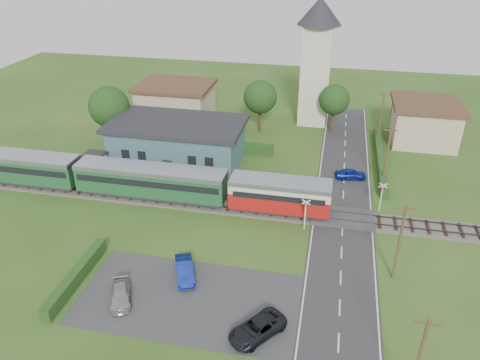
% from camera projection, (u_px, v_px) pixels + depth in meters
% --- Properties ---
extents(ground, '(120.00, 120.00, 0.00)m').
position_uv_depth(ground, '(240.00, 219.00, 46.39)').
color(ground, '#2D4C19').
extents(railway_track, '(76.00, 3.20, 0.49)m').
position_uv_depth(railway_track, '(244.00, 208.00, 48.06)').
color(railway_track, '#4C443D').
rests_on(railway_track, ground).
extents(road, '(6.00, 70.00, 0.05)m').
position_uv_depth(road, '(342.00, 231.00, 44.56)').
color(road, '#28282B').
rests_on(road, ground).
extents(car_park, '(17.00, 9.00, 0.08)m').
position_uv_depth(car_park, '(189.00, 299.00, 36.31)').
color(car_park, '#333335').
rests_on(car_park, ground).
extents(crossing_deck, '(6.20, 3.40, 0.45)m').
position_uv_depth(crossing_deck, '(343.00, 218.00, 46.19)').
color(crossing_deck, '#333335').
rests_on(crossing_deck, ground).
extents(platform, '(30.00, 3.00, 0.45)m').
position_uv_depth(platform, '(163.00, 183.00, 52.59)').
color(platform, gray).
rests_on(platform, ground).
extents(equipment_hut, '(2.30, 2.30, 2.55)m').
position_uv_depth(equipment_hut, '(95.00, 164.00, 53.32)').
color(equipment_hut, beige).
rests_on(equipment_hut, platform).
extents(station_building, '(16.00, 9.00, 5.30)m').
position_uv_depth(station_building, '(178.00, 142.00, 56.41)').
color(station_building, '#415F67').
rests_on(station_building, ground).
extents(train, '(43.20, 2.90, 3.40)m').
position_uv_depth(train, '(123.00, 178.00, 49.47)').
color(train, '#232328').
rests_on(train, ground).
extents(church_tower, '(6.00, 6.00, 17.60)m').
position_uv_depth(church_tower, '(317.00, 53.00, 64.74)').
color(church_tower, beige).
rests_on(church_tower, ground).
extents(house_west, '(10.80, 8.80, 5.50)m').
position_uv_depth(house_west, '(176.00, 102.00, 69.33)').
color(house_west, tan).
rests_on(house_west, ground).
extents(house_east, '(8.80, 8.80, 5.50)m').
position_uv_depth(house_east, '(424.00, 122.00, 62.09)').
color(house_east, tan).
rests_on(house_east, ground).
extents(hedge_carpark, '(0.80, 9.00, 1.20)m').
position_uv_depth(hedge_carpark, '(76.00, 277.00, 37.78)').
color(hedge_carpark, '#193814').
rests_on(hedge_carpark, ground).
extents(hedge_roadside, '(0.80, 18.00, 1.20)m').
position_uv_depth(hedge_roadside, '(380.00, 158.00, 57.30)').
color(hedge_roadside, '#193814').
rests_on(hedge_roadside, ground).
extents(hedge_station, '(22.00, 0.80, 1.30)m').
position_uv_depth(hedge_station, '(190.00, 143.00, 61.26)').
color(hedge_station, '#193814').
rests_on(hedge_station, ground).
extents(tree_a, '(5.20, 5.20, 8.00)m').
position_uv_depth(tree_a, '(109.00, 107.00, 59.54)').
color(tree_a, '#332316').
rests_on(tree_a, ground).
extents(tree_b, '(4.60, 4.60, 7.34)m').
position_uv_depth(tree_b, '(260.00, 97.00, 64.18)').
color(tree_b, '#332316').
rests_on(tree_b, ground).
extents(tree_c, '(4.20, 4.20, 6.78)m').
position_uv_depth(tree_c, '(334.00, 100.00, 64.25)').
color(tree_c, '#332316').
rests_on(tree_c, ground).
extents(utility_pole_b, '(1.40, 0.22, 7.00)m').
position_uv_depth(utility_pole_b, '(400.00, 242.00, 36.92)').
color(utility_pole_b, '#473321').
rests_on(utility_pole_b, ground).
extents(utility_pole_c, '(1.40, 0.22, 7.00)m').
position_uv_depth(utility_pole_c, '(387.00, 156.00, 50.69)').
color(utility_pole_c, '#473321').
rests_on(utility_pole_c, ground).
extents(utility_pole_d, '(1.40, 0.22, 7.00)m').
position_uv_depth(utility_pole_d, '(381.00, 118.00, 61.03)').
color(utility_pole_d, '#473321').
rests_on(utility_pole_d, ground).
extents(crossing_signal_near, '(0.84, 0.28, 3.28)m').
position_uv_depth(crossing_signal_near, '(305.00, 210.00, 43.86)').
color(crossing_signal_near, silver).
rests_on(crossing_signal_near, ground).
extents(crossing_signal_far, '(0.84, 0.28, 3.28)m').
position_uv_depth(crossing_signal_far, '(382.00, 193.00, 46.68)').
color(crossing_signal_far, silver).
rests_on(crossing_signal_far, ground).
extents(streetlamp_west, '(0.30, 0.30, 5.15)m').
position_uv_depth(streetlamp_west, '(117.00, 108.00, 66.18)').
color(streetlamp_west, '#3F3F47').
rests_on(streetlamp_west, ground).
extents(streetlamp_east, '(0.30, 0.30, 5.15)m').
position_uv_depth(streetlamp_east, '(392.00, 110.00, 65.28)').
color(streetlamp_east, '#3F3F47').
rests_on(streetlamp_east, ground).
extents(car_on_road, '(3.67, 2.00, 1.18)m').
position_uv_depth(car_on_road, '(351.00, 174.00, 53.54)').
color(car_on_road, navy).
rests_on(car_on_road, road).
extents(car_park_blue, '(2.78, 4.12, 1.28)m').
position_uv_depth(car_park_blue, '(185.00, 270.00, 38.34)').
color(car_park_blue, navy).
rests_on(car_park_blue, car_park).
extents(car_park_silver, '(2.84, 3.91, 1.05)m').
position_uv_depth(car_park_silver, '(120.00, 295.00, 35.92)').
color(car_park_silver, '#9A9A9A').
rests_on(car_park_silver, car_park).
extents(car_park_dark, '(4.31, 4.73, 1.23)m').
position_uv_depth(car_park_dark, '(257.00, 328.00, 32.79)').
color(car_park_dark, black).
rests_on(car_park_dark, car_park).
extents(pedestrian_near, '(0.63, 0.47, 1.58)m').
position_uv_depth(pedestrian_near, '(239.00, 184.00, 50.22)').
color(pedestrian_near, gray).
rests_on(pedestrian_near, platform).
extents(pedestrian_far, '(0.69, 0.84, 1.59)m').
position_uv_depth(pedestrian_far, '(110.00, 170.00, 53.12)').
color(pedestrian_far, gray).
rests_on(pedestrian_far, platform).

